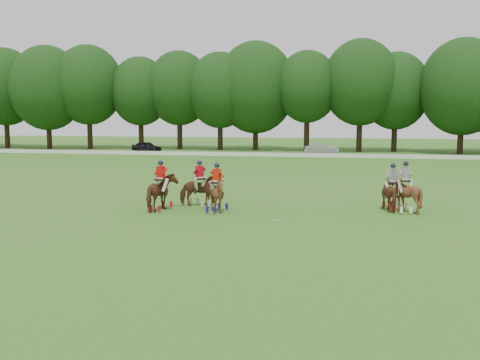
% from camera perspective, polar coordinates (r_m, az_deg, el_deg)
% --- Properties ---
extents(ground, '(180.00, 180.00, 0.00)m').
position_cam_1_polar(ground, '(22.66, -1.32, -4.79)').
color(ground, '#33681D').
rests_on(ground, ground).
extents(tree_line, '(117.98, 14.32, 14.75)m').
position_cam_1_polar(tree_line, '(69.96, 7.44, 9.81)').
color(tree_line, black).
rests_on(tree_line, ground).
extents(boundary_rail, '(120.00, 0.10, 0.44)m').
position_cam_1_polar(boundary_rail, '(60.02, 6.46, 2.67)').
color(boundary_rail, white).
rests_on(boundary_rail, ground).
extents(car_left, '(4.24, 2.70, 1.35)m').
position_cam_1_polar(car_left, '(68.83, -9.93, 3.52)').
color(car_left, black).
rests_on(car_left, ground).
extents(car_mid, '(4.10, 1.73, 1.32)m').
position_cam_1_polar(car_mid, '(64.35, 8.73, 3.31)').
color(car_mid, '#A4A3A8').
rests_on(car_mid, ground).
extents(polo_red_a, '(1.33, 2.18, 2.44)m').
position_cam_1_polar(polo_red_a, '(26.11, -8.41, -1.30)').
color(polo_red_a, '#552A16').
rests_on(polo_red_a, ground).
extents(polo_red_b, '(2.13, 2.13, 2.34)m').
position_cam_1_polar(polo_red_b, '(27.11, -4.32, -1.07)').
color(polo_red_b, '#552A16').
rests_on(polo_red_b, ground).
extents(polo_red_c, '(1.69, 1.81, 2.36)m').
position_cam_1_polar(polo_red_c, '(25.39, -2.47, -1.56)').
color(polo_red_c, '#552A16').
rests_on(polo_red_c, ground).
extents(polo_stripe_a, '(1.34, 2.05, 2.30)m').
position_cam_1_polar(polo_stripe_a, '(26.88, 15.92, -1.40)').
color(polo_stripe_a, '#552A16').
rests_on(polo_stripe_a, ground).
extents(polo_stripe_b, '(1.46, 1.63, 2.44)m').
position_cam_1_polar(polo_stripe_b, '(26.60, 17.16, -1.39)').
color(polo_stripe_b, '#552A16').
rests_on(polo_stripe_b, ground).
extents(polo_ball, '(0.09, 0.09, 0.09)m').
position_cam_1_polar(polo_ball, '(23.35, 4.01, -4.34)').
color(polo_ball, white).
rests_on(polo_ball, ground).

